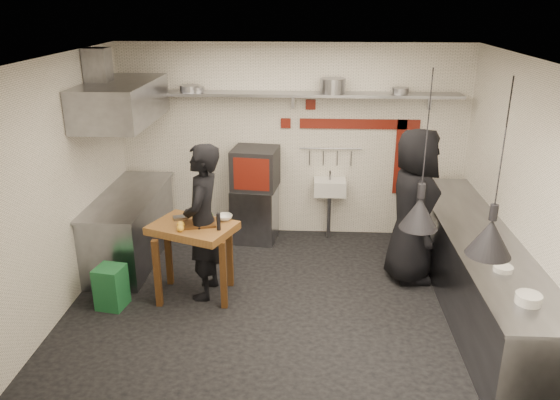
# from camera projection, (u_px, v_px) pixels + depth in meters

# --- Properties ---
(floor) EXTENTS (5.00, 5.00, 0.00)m
(floor) POSITION_uv_depth(u_px,v_px,m) (286.00, 302.00, 6.43)
(floor) COLOR black
(floor) RESTS_ON ground
(ceiling) EXTENTS (5.00, 5.00, 0.00)m
(ceiling) POSITION_uv_depth(u_px,v_px,m) (287.00, 58.00, 5.45)
(ceiling) COLOR silver
(ceiling) RESTS_ON floor
(wall_back) EXTENTS (5.00, 0.04, 2.80)m
(wall_back) POSITION_uv_depth(u_px,v_px,m) (293.00, 142.00, 7.90)
(wall_back) COLOR white
(wall_back) RESTS_ON floor
(wall_front) EXTENTS (5.00, 0.04, 2.80)m
(wall_front) POSITION_uv_depth(u_px,v_px,m) (274.00, 285.00, 3.97)
(wall_front) COLOR white
(wall_front) RESTS_ON floor
(wall_left) EXTENTS (0.04, 4.20, 2.80)m
(wall_left) POSITION_uv_depth(u_px,v_px,m) (62.00, 186.00, 6.07)
(wall_left) COLOR white
(wall_left) RESTS_ON floor
(wall_right) EXTENTS (0.04, 4.20, 2.80)m
(wall_right) POSITION_uv_depth(u_px,v_px,m) (520.00, 194.00, 5.81)
(wall_right) COLOR white
(wall_right) RESTS_ON floor
(red_band_horiz) EXTENTS (1.70, 0.02, 0.14)m
(red_band_horiz) POSITION_uv_depth(u_px,v_px,m) (360.00, 124.00, 7.74)
(red_band_horiz) COLOR maroon
(red_band_horiz) RESTS_ON wall_back
(red_band_vert) EXTENTS (0.14, 0.02, 1.10)m
(red_band_vert) POSITION_uv_depth(u_px,v_px,m) (400.00, 157.00, 7.87)
(red_band_vert) COLOR maroon
(red_band_vert) RESTS_ON wall_back
(red_tile_a) EXTENTS (0.14, 0.02, 0.14)m
(red_tile_a) POSITION_uv_depth(u_px,v_px,m) (311.00, 105.00, 7.68)
(red_tile_a) COLOR maroon
(red_tile_a) RESTS_ON wall_back
(red_tile_b) EXTENTS (0.14, 0.02, 0.14)m
(red_tile_b) POSITION_uv_depth(u_px,v_px,m) (286.00, 123.00, 7.79)
(red_tile_b) COLOR maroon
(red_tile_b) RESTS_ON wall_back
(back_shelf) EXTENTS (4.60, 0.34, 0.04)m
(back_shelf) POSITION_uv_depth(u_px,v_px,m) (293.00, 94.00, 7.48)
(back_shelf) COLOR slate
(back_shelf) RESTS_ON wall_back
(shelf_bracket_left) EXTENTS (0.04, 0.06, 0.24)m
(shelf_bracket_left) POSITION_uv_depth(u_px,v_px,m) (160.00, 98.00, 7.76)
(shelf_bracket_left) COLOR slate
(shelf_bracket_left) RESTS_ON wall_back
(shelf_bracket_mid) EXTENTS (0.04, 0.06, 0.24)m
(shelf_bracket_mid) POSITION_uv_depth(u_px,v_px,m) (293.00, 100.00, 7.66)
(shelf_bracket_mid) COLOR slate
(shelf_bracket_mid) RESTS_ON wall_back
(shelf_bracket_right) EXTENTS (0.04, 0.06, 0.24)m
(shelf_bracket_right) POSITION_uv_depth(u_px,v_px,m) (430.00, 101.00, 7.56)
(shelf_bracket_right) COLOR slate
(shelf_bracket_right) RESTS_ON wall_back
(pan_far_left) EXTENTS (0.32, 0.32, 0.09)m
(pan_far_left) POSITION_uv_depth(u_px,v_px,m) (189.00, 89.00, 7.53)
(pan_far_left) COLOR slate
(pan_far_left) RESTS_ON back_shelf
(pan_mid_left) EXTENTS (0.24, 0.24, 0.07)m
(pan_mid_left) POSITION_uv_depth(u_px,v_px,m) (197.00, 89.00, 7.53)
(pan_mid_left) COLOR slate
(pan_mid_left) RESTS_ON back_shelf
(stock_pot) EXTENTS (0.46, 0.46, 0.20)m
(stock_pot) POSITION_uv_depth(u_px,v_px,m) (333.00, 86.00, 7.41)
(stock_pot) COLOR slate
(stock_pot) RESTS_ON back_shelf
(pan_right) EXTENTS (0.30, 0.30, 0.08)m
(pan_right) POSITION_uv_depth(u_px,v_px,m) (400.00, 91.00, 7.39)
(pan_right) COLOR slate
(pan_right) RESTS_ON back_shelf
(oven_stand) EXTENTS (0.68, 0.63, 0.80)m
(oven_stand) POSITION_uv_depth(u_px,v_px,m) (255.00, 214.00, 7.96)
(oven_stand) COLOR slate
(oven_stand) RESTS_ON floor
(combi_oven) EXTENTS (0.69, 0.65, 0.58)m
(combi_oven) POSITION_uv_depth(u_px,v_px,m) (255.00, 168.00, 7.74)
(combi_oven) COLOR black
(combi_oven) RESTS_ON oven_stand
(oven_door) EXTENTS (0.50, 0.09, 0.46)m
(oven_door) POSITION_uv_depth(u_px,v_px,m) (252.00, 174.00, 7.48)
(oven_door) COLOR maroon
(oven_door) RESTS_ON combi_oven
(oven_glass) EXTENTS (0.35, 0.06, 0.34)m
(oven_glass) POSITION_uv_depth(u_px,v_px,m) (255.00, 174.00, 7.48)
(oven_glass) COLOR black
(oven_glass) RESTS_ON oven_door
(hand_sink) EXTENTS (0.46, 0.34, 0.22)m
(hand_sink) POSITION_uv_depth(u_px,v_px,m) (330.00, 187.00, 7.92)
(hand_sink) COLOR silver
(hand_sink) RESTS_ON wall_back
(sink_tap) EXTENTS (0.03, 0.03, 0.14)m
(sink_tap) POSITION_uv_depth(u_px,v_px,m) (330.00, 175.00, 7.86)
(sink_tap) COLOR slate
(sink_tap) RESTS_ON hand_sink
(sink_drain) EXTENTS (0.06, 0.06, 0.66)m
(sink_drain) POSITION_uv_depth(u_px,v_px,m) (329.00, 216.00, 8.04)
(sink_drain) COLOR slate
(sink_drain) RESTS_ON floor
(utensil_rail) EXTENTS (0.90, 0.02, 0.02)m
(utensil_rail) POSITION_uv_depth(u_px,v_px,m) (331.00, 149.00, 7.87)
(utensil_rail) COLOR slate
(utensil_rail) RESTS_ON wall_back
(counter_right) EXTENTS (0.70, 3.80, 0.90)m
(counter_right) POSITION_uv_depth(u_px,v_px,m) (476.00, 273.00, 6.16)
(counter_right) COLOR slate
(counter_right) RESTS_ON floor
(counter_right_top) EXTENTS (0.76, 3.90, 0.03)m
(counter_right_top) POSITION_uv_depth(u_px,v_px,m) (481.00, 235.00, 6.00)
(counter_right_top) COLOR slate
(counter_right_top) RESTS_ON counter_right
(plate_stack) EXTENTS (0.23, 0.23, 0.09)m
(plate_stack) POSITION_uv_depth(u_px,v_px,m) (528.00, 299.00, 4.61)
(plate_stack) COLOR silver
(plate_stack) RESTS_ON counter_right_top
(small_bowl_right) EXTENTS (0.22, 0.22, 0.05)m
(small_bowl_right) POSITION_uv_depth(u_px,v_px,m) (503.00, 269.00, 5.17)
(small_bowl_right) COLOR silver
(small_bowl_right) RESTS_ON counter_right_top
(counter_left) EXTENTS (0.70, 1.90, 0.90)m
(counter_left) POSITION_uv_depth(u_px,v_px,m) (131.00, 228.00, 7.36)
(counter_left) COLOR slate
(counter_left) RESTS_ON floor
(counter_left_top) EXTENTS (0.76, 2.00, 0.03)m
(counter_left_top) POSITION_uv_depth(u_px,v_px,m) (127.00, 195.00, 7.20)
(counter_left_top) COLOR slate
(counter_left_top) RESTS_ON counter_left
(extractor_hood) EXTENTS (0.78, 1.60, 0.50)m
(extractor_hood) POSITION_uv_depth(u_px,v_px,m) (121.00, 102.00, 6.77)
(extractor_hood) COLOR slate
(extractor_hood) RESTS_ON ceiling
(hood_duct) EXTENTS (0.28, 0.28, 0.50)m
(hood_duct) POSITION_uv_depth(u_px,v_px,m) (98.00, 69.00, 6.64)
(hood_duct) COLOR slate
(hood_duct) RESTS_ON ceiling
(green_bin) EXTENTS (0.35, 0.35, 0.50)m
(green_bin) POSITION_uv_depth(u_px,v_px,m) (111.00, 287.00, 6.25)
(green_bin) COLOR #1A5D2F
(green_bin) RESTS_ON floor
(prep_table) EXTENTS (1.09, 0.93, 0.92)m
(prep_table) POSITION_uv_depth(u_px,v_px,m) (195.00, 260.00, 6.42)
(prep_table) COLOR brown
(prep_table) RESTS_ON floor
(cutting_board) EXTENTS (0.42, 0.34, 0.02)m
(cutting_board) POSITION_uv_depth(u_px,v_px,m) (199.00, 224.00, 6.25)
(cutting_board) COLOR #4B2C13
(cutting_board) RESTS_ON prep_table
(pepper_mill) EXTENTS (0.06, 0.06, 0.20)m
(pepper_mill) POSITION_uv_depth(u_px,v_px,m) (219.00, 222.00, 6.08)
(pepper_mill) COLOR black
(pepper_mill) RESTS_ON prep_table
(lemon_a) EXTENTS (0.11, 0.11, 0.09)m
(lemon_a) POSITION_uv_depth(u_px,v_px,m) (181.00, 225.00, 6.15)
(lemon_a) COLOR gold
(lemon_a) RESTS_ON prep_table
(lemon_b) EXTENTS (0.10, 0.10, 0.08)m
(lemon_b) POSITION_uv_depth(u_px,v_px,m) (180.00, 228.00, 6.06)
(lemon_b) COLOR gold
(lemon_b) RESTS_ON prep_table
(veg_ball) EXTENTS (0.11, 0.11, 0.10)m
(veg_ball) POSITION_uv_depth(u_px,v_px,m) (209.00, 216.00, 6.38)
(veg_ball) COLOR olive
(veg_ball) RESTS_ON prep_table
(steel_tray) EXTENTS (0.19, 0.16, 0.03)m
(steel_tray) POSITION_uv_depth(u_px,v_px,m) (180.00, 218.00, 6.42)
(steel_tray) COLOR slate
(steel_tray) RESTS_ON prep_table
(bowl) EXTENTS (0.22, 0.22, 0.06)m
(bowl) POSITION_uv_depth(u_px,v_px,m) (224.00, 217.00, 6.39)
(bowl) COLOR silver
(bowl) RESTS_ON prep_table
(heat_lamp_near) EXTENTS (0.46, 0.46, 1.51)m
(heat_lamp_near) POSITION_uv_depth(u_px,v_px,m) (425.00, 152.00, 4.97)
(heat_lamp_near) COLOR black
(heat_lamp_near) RESTS_ON ceiling
(heat_lamp_far) EXTENTS (0.48, 0.48, 1.53)m
(heat_lamp_far) POSITION_uv_depth(u_px,v_px,m) (500.00, 170.00, 4.48)
(heat_lamp_far) COLOR black
(heat_lamp_far) RESTS_ON ceiling
(chef_left) EXTENTS (0.49, 0.71, 1.86)m
(chef_left) POSITION_uv_depth(u_px,v_px,m) (203.00, 222.00, 6.29)
(chef_left) COLOR black
(chef_left) RESTS_ON floor
(chef_right) EXTENTS (0.64, 0.96, 1.94)m
(chef_right) POSITION_uv_depth(u_px,v_px,m) (414.00, 206.00, 6.66)
(chef_right) COLOR black
(chef_right) RESTS_ON floor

